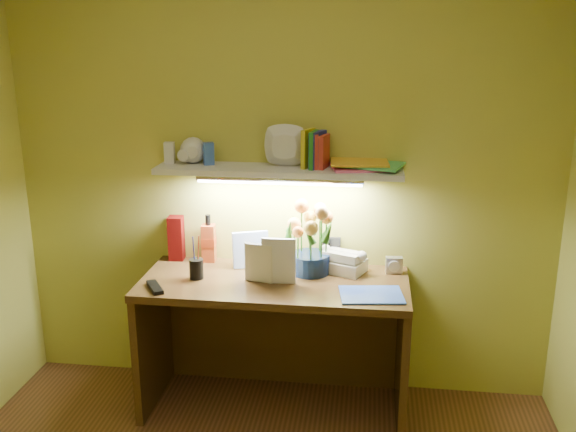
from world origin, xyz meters
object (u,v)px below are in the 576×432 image
(telephone, at_px, (343,260))
(desk, at_px, (275,345))
(flower_bouquet, at_px, (310,240))
(desk_clock, at_px, (394,265))
(whisky_bottle, at_px, (209,238))

(telephone, bearing_deg, desk, -130.77)
(flower_bouquet, xyz_separation_m, desk_clock, (0.45, 0.05, -0.14))
(whisky_bottle, bearing_deg, desk_clock, -2.94)
(desk, distance_m, flower_bouquet, 0.60)
(desk, height_order, flower_bouquet, flower_bouquet)
(desk, relative_size, flower_bouquet, 3.76)
(telephone, relative_size, whisky_bottle, 0.82)
(desk, relative_size, desk_clock, 15.74)
(desk_clock, bearing_deg, telephone, 177.03)
(telephone, relative_size, desk_clock, 2.51)
(desk, bearing_deg, whisky_bottle, 149.08)
(telephone, xyz_separation_m, whisky_bottle, (-0.76, 0.07, 0.07))
(desk, xyz_separation_m, telephone, (0.35, 0.18, 0.44))
(telephone, bearing_deg, whisky_bottle, -162.68)
(flower_bouquet, xyz_separation_m, telephone, (0.18, 0.04, -0.12))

